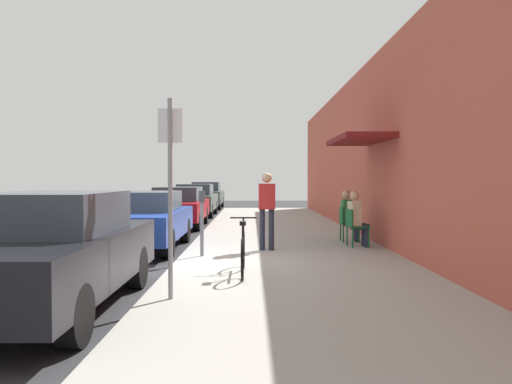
{
  "coord_description": "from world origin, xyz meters",
  "views": [
    {
      "loc": [
        1.45,
        -9.33,
        1.68
      ],
      "look_at": [
        1.62,
        8.48,
        1.22
      ],
      "focal_mm": 35.46,
      "sensor_mm": 36.0,
      "label": 1
    }
  ],
  "objects_px": {
    "seated_patron_0": "(357,217)",
    "pedestrian_standing": "(267,205)",
    "bicycle_0": "(243,252)",
    "parked_car_4": "(207,195)",
    "parked_car_1": "(144,219)",
    "cafe_chair_1": "(346,221)",
    "parked_car_3": "(195,200)",
    "parked_car_2": "(178,206)",
    "parking_meter": "(202,218)",
    "cafe_chair_0": "(354,225)",
    "seated_patron_1": "(349,214)",
    "parked_car_0": "(50,251)",
    "street_sign": "(170,182)"
  },
  "relations": [
    {
      "from": "parked_car_3",
      "to": "parked_car_1",
      "type": "bearing_deg",
      "value": -90.0
    },
    {
      "from": "parked_car_0",
      "to": "seated_patron_1",
      "type": "relative_size",
      "value": 3.41
    },
    {
      "from": "parked_car_3",
      "to": "seated_patron_0",
      "type": "distance_m",
      "value": 12.43
    },
    {
      "from": "cafe_chair_1",
      "to": "parked_car_4",
      "type": "bearing_deg",
      "value": 106.84
    },
    {
      "from": "bicycle_0",
      "to": "cafe_chair_0",
      "type": "relative_size",
      "value": 1.97
    },
    {
      "from": "parked_car_1",
      "to": "pedestrian_standing",
      "type": "bearing_deg",
      "value": -18.68
    },
    {
      "from": "parked_car_0",
      "to": "cafe_chair_1",
      "type": "distance_m",
      "value": 7.85
    },
    {
      "from": "parked_car_2",
      "to": "parked_car_3",
      "type": "height_order",
      "value": "parked_car_3"
    },
    {
      "from": "parked_car_1",
      "to": "parked_car_2",
      "type": "bearing_deg",
      "value": 90.0
    },
    {
      "from": "seated_patron_1",
      "to": "parked_car_1",
      "type": "bearing_deg",
      "value": -174.15
    },
    {
      "from": "parked_car_3",
      "to": "seated_patron_0",
      "type": "bearing_deg",
      "value": -66.4
    },
    {
      "from": "parked_car_3",
      "to": "cafe_chair_1",
      "type": "bearing_deg",
      "value": -64.73
    },
    {
      "from": "bicycle_0",
      "to": "cafe_chair_0",
      "type": "distance_m",
      "value": 4.14
    },
    {
      "from": "cafe_chair_1",
      "to": "parking_meter",
      "type": "bearing_deg",
      "value": -145.47
    },
    {
      "from": "parked_car_2",
      "to": "seated_patron_1",
      "type": "relative_size",
      "value": 3.41
    },
    {
      "from": "parked_car_3",
      "to": "seated_patron_1",
      "type": "height_order",
      "value": "parked_car_3"
    },
    {
      "from": "bicycle_0",
      "to": "seated_patron_0",
      "type": "height_order",
      "value": "seated_patron_0"
    },
    {
      "from": "cafe_chair_1",
      "to": "pedestrian_standing",
      "type": "height_order",
      "value": "pedestrian_standing"
    },
    {
      "from": "street_sign",
      "to": "cafe_chair_1",
      "type": "bearing_deg",
      "value": 60.21
    },
    {
      "from": "seated_patron_0",
      "to": "pedestrian_standing",
      "type": "relative_size",
      "value": 0.76
    },
    {
      "from": "parked_car_2",
      "to": "bicycle_0",
      "type": "height_order",
      "value": "parked_car_2"
    },
    {
      "from": "parked_car_4",
      "to": "cafe_chair_0",
      "type": "bearing_deg",
      "value": -74.07
    },
    {
      "from": "parking_meter",
      "to": "bicycle_0",
      "type": "xyz_separation_m",
      "value": [
        0.86,
        -1.96,
        -0.41
      ]
    },
    {
      "from": "parked_car_1",
      "to": "parked_car_2",
      "type": "xyz_separation_m",
      "value": [
        0.0,
        5.6,
        0.0
      ]
    },
    {
      "from": "parked_car_0",
      "to": "seated_patron_1",
      "type": "bearing_deg",
      "value": 50.89
    },
    {
      "from": "parked_car_1",
      "to": "parked_car_3",
      "type": "height_order",
      "value": "parked_car_3"
    },
    {
      "from": "parked_car_0",
      "to": "cafe_chair_1",
      "type": "xyz_separation_m",
      "value": [
        4.92,
        6.12,
        -0.15
      ]
    },
    {
      "from": "parked_car_0",
      "to": "cafe_chair_1",
      "type": "relative_size",
      "value": 5.06
    },
    {
      "from": "parked_car_0",
      "to": "seated_patron_0",
      "type": "xyz_separation_m",
      "value": [
        4.98,
        5.14,
        0.04
      ]
    },
    {
      "from": "parked_car_2",
      "to": "seated_patron_1",
      "type": "distance_m",
      "value": 7.12
    },
    {
      "from": "parked_car_4",
      "to": "seated_patron_0",
      "type": "relative_size",
      "value": 3.41
    },
    {
      "from": "parked_car_2",
      "to": "parking_meter",
      "type": "distance_m",
      "value": 7.57
    },
    {
      "from": "parked_car_4",
      "to": "parking_meter",
      "type": "xyz_separation_m",
      "value": [
        1.55,
        -18.56,
        0.11
      ]
    },
    {
      "from": "parking_meter",
      "to": "parked_car_4",
      "type": "bearing_deg",
      "value": 94.77
    },
    {
      "from": "street_sign",
      "to": "pedestrian_standing",
      "type": "xyz_separation_m",
      "value": [
        1.39,
        4.48,
        -0.52
      ]
    },
    {
      "from": "parked_car_0",
      "to": "bicycle_0",
      "type": "relative_size",
      "value": 2.57
    },
    {
      "from": "street_sign",
      "to": "bicycle_0",
      "type": "xyz_separation_m",
      "value": [
        0.91,
        1.69,
        -1.16
      ]
    },
    {
      "from": "parked_car_2",
      "to": "pedestrian_standing",
      "type": "relative_size",
      "value": 2.59
    },
    {
      "from": "parked_car_2",
      "to": "street_sign",
      "type": "relative_size",
      "value": 1.69
    },
    {
      "from": "bicycle_0",
      "to": "parked_car_4",
      "type": "bearing_deg",
      "value": 96.71
    },
    {
      "from": "bicycle_0",
      "to": "parked_car_2",
      "type": "bearing_deg",
      "value": 104.45
    },
    {
      "from": "parked_car_1",
      "to": "cafe_chair_1",
      "type": "height_order",
      "value": "parked_car_1"
    },
    {
      "from": "parked_car_0",
      "to": "street_sign",
      "type": "distance_m",
      "value": 1.74
    },
    {
      "from": "cafe_chair_0",
      "to": "cafe_chair_1",
      "type": "relative_size",
      "value": 1.0
    },
    {
      "from": "cafe_chair_0",
      "to": "seated_patron_0",
      "type": "distance_m",
      "value": 0.2
    },
    {
      "from": "cafe_chair_0",
      "to": "seated_patron_0",
      "type": "height_order",
      "value": "seated_patron_0"
    },
    {
      "from": "parking_meter",
      "to": "cafe_chair_1",
      "type": "distance_m",
      "value": 4.09
    },
    {
      "from": "bicycle_0",
      "to": "cafe_chair_1",
      "type": "distance_m",
      "value": 4.96
    },
    {
      "from": "parked_car_1",
      "to": "bicycle_0",
      "type": "height_order",
      "value": "parked_car_1"
    },
    {
      "from": "parked_car_4",
      "to": "parking_meter",
      "type": "distance_m",
      "value": 18.62
    }
  ]
}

